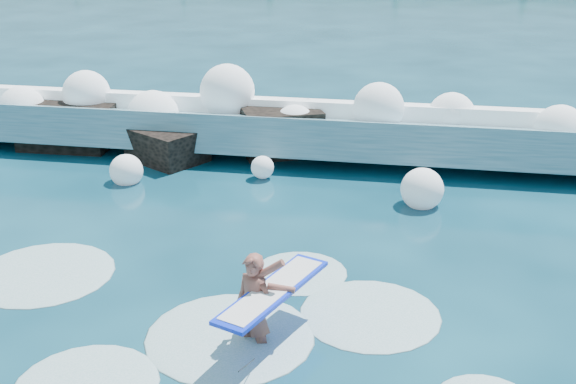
% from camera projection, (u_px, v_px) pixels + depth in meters
% --- Properties ---
extents(ground, '(200.00, 200.00, 0.00)m').
position_uv_depth(ground, '(178.00, 297.00, 11.93)').
color(ground, '#072A3A').
rests_on(ground, ground).
extents(breaking_wave, '(19.27, 2.95, 1.66)m').
position_uv_depth(breaking_wave, '(265.00, 129.00, 18.97)').
color(breaking_wave, '#336C80').
rests_on(breaking_wave, ground).
extents(rock_cluster, '(8.13, 3.37, 1.38)m').
position_uv_depth(rock_cluster, '(163.00, 134.00, 19.00)').
color(rock_cluster, black).
rests_on(rock_cluster, ground).
extents(surfer_with_board, '(1.34, 2.90, 1.72)m').
position_uv_depth(surfer_with_board, '(258.00, 305.00, 10.47)').
color(surfer_with_board, brown).
rests_on(surfer_with_board, ground).
extents(wave_spray, '(15.28, 4.80, 2.31)m').
position_uv_depth(wave_spray, '(256.00, 114.00, 18.63)').
color(wave_spray, white).
rests_on(wave_spray, ground).
extents(surf_foam, '(9.36, 5.54, 0.13)m').
position_uv_depth(surf_foam, '(202.00, 316.00, 11.37)').
color(surf_foam, silver).
rests_on(surf_foam, ground).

